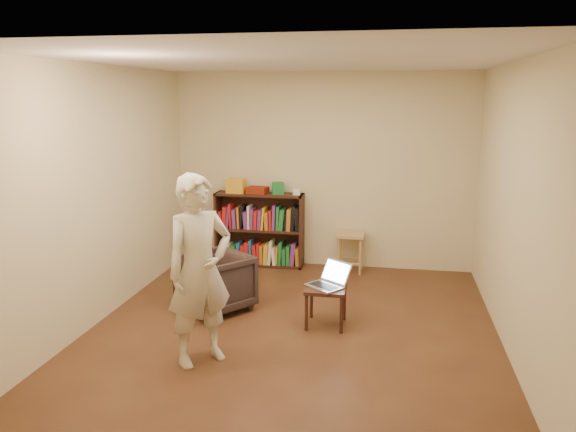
% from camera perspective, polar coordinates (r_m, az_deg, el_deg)
% --- Properties ---
extents(floor, '(4.50, 4.50, 0.00)m').
position_cam_1_polar(floor, '(5.73, 0.50, -11.39)').
color(floor, '#422315').
rests_on(floor, ground).
extents(ceiling, '(4.50, 4.50, 0.00)m').
position_cam_1_polar(ceiling, '(5.27, 0.56, 15.55)').
color(ceiling, silver).
rests_on(ceiling, wall_back).
extents(wall_back, '(4.00, 0.00, 4.00)m').
position_cam_1_polar(wall_back, '(7.55, 3.52, 4.58)').
color(wall_back, beige).
rests_on(wall_back, floor).
extents(wall_left, '(0.00, 4.50, 4.50)m').
position_cam_1_polar(wall_left, '(6.02, -18.57, 2.06)').
color(wall_left, beige).
rests_on(wall_left, floor).
extents(wall_right, '(0.00, 4.50, 4.50)m').
position_cam_1_polar(wall_right, '(5.38, 22.01, 0.67)').
color(wall_right, beige).
rests_on(wall_right, floor).
extents(bookshelf, '(1.20, 0.30, 1.00)m').
position_cam_1_polar(bookshelf, '(7.70, -2.88, -1.78)').
color(bookshelf, black).
rests_on(bookshelf, floor).
extents(box_yellow, '(0.25, 0.19, 0.20)m').
position_cam_1_polar(box_yellow, '(7.61, -5.30, 3.08)').
color(box_yellow, gold).
rests_on(box_yellow, bookshelf).
extents(red_cloth, '(0.30, 0.24, 0.09)m').
position_cam_1_polar(red_cloth, '(7.55, -3.12, 2.64)').
color(red_cloth, maroon).
rests_on(red_cloth, bookshelf).
extents(box_green, '(0.19, 0.19, 0.15)m').
position_cam_1_polar(box_green, '(7.50, -1.03, 2.84)').
color(box_green, '#1E7332').
rests_on(box_green, bookshelf).
extents(box_white, '(0.10, 0.10, 0.07)m').
position_cam_1_polar(box_white, '(7.45, 0.88, 2.46)').
color(box_white, white).
rests_on(box_white, bookshelf).
extents(stool, '(0.36, 0.36, 0.52)m').
position_cam_1_polar(stool, '(7.44, 6.36, -2.50)').
color(stool, tan).
rests_on(stool, floor).
extents(armchair, '(0.95, 0.95, 0.62)m').
position_cam_1_polar(armchair, '(6.15, -7.46, -6.71)').
color(armchair, '#322521').
rests_on(armchair, floor).
extents(side_table, '(0.40, 0.40, 0.41)m').
position_cam_1_polar(side_table, '(5.71, 3.89, -7.85)').
color(side_table, black).
rests_on(side_table, floor).
extents(laptop, '(0.49, 0.50, 0.24)m').
position_cam_1_polar(laptop, '(5.70, 4.15, -6.57)').
color(laptop, '#AAAAAF').
rests_on(laptop, side_table).
extents(person, '(0.70, 0.71, 1.66)m').
position_cam_1_polar(person, '(4.86, -8.97, -5.46)').
color(person, beige).
rests_on(person, floor).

